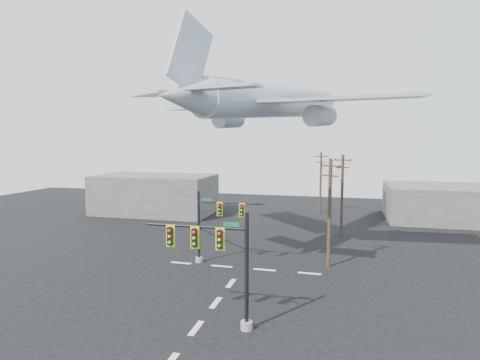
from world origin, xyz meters
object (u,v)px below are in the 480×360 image
(utility_pole_b, at_px, (342,194))
(utility_pole_c, at_px, (321,182))
(signal_mast_near, at_px, (221,262))
(utility_pole_a, at_px, (330,211))
(airliner, at_px, (273,101))
(signal_mast_far, at_px, (213,225))

(utility_pole_b, bearing_deg, utility_pole_c, 104.40)
(signal_mast_near, distance_m, utility_pole_a, 15.08)
(utility_pole_a, height_order, airliner, airliner)
(utility_pole_a, distance_m, utility_pole_c, 26.79)
(signal_mast_near, height_order, airliner, airliner)
(signal_mast_near, relative_size, signal_mast_far, 1.07)
(utility_pole_b, relative_size, airliner, 0.32)
(utility_pole_a, relative_size, airliner, 0.32)
(signal_mast_near, xyz_separation_m, utility_pole_c, (3.90, 40.47, 0.92))
(signal_mast_near, height_order, utility_pole_a, utility_pole_a)
(utility_pole_b, xyz_separation_m, utility_pole_c, (-3.26, 14.25, -0.10))
(signal_mast_far, bearing_deg, airliner, 54.23)
(signal_mast_near, height_order, utility_pole_c, utility_pole_c)
(utility_pole_b, bearing_deg, utility_pole_a, -93.44)
(utility_pole_b, distance_m, utility_pole_c, 14.61)
(utility_pole_c, height_order, airliner, airliner)
(signal_mast_far, xyz_separation_m, airliner, (4.52, 6.27, 11.85))
(utility_pole_c, bearing_deg, signal_mast_near, -106.11)
(airliner, bearing_deg, utility_pole_b, -20.51)
(airliner, bearing_deg, signal_mast_far, 165.93)
(signal_mast_far, bearing_deg, utility_pole_a, 9.05)
(utility_pole_b, height_order, airliner, airliner)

